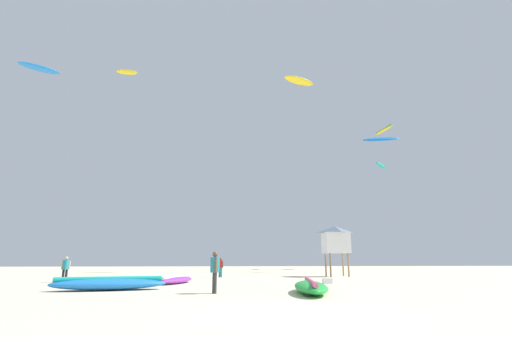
# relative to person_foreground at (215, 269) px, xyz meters

# --- Properties ---
(ground_plane) EXTENTS (120.00, 120.00, 0.00)m
(ground_plane) POSITION_rel_person_foreground_xyz_m (2.66, -6.40, -1.05)
(ground_plane) COLOR beige
(person_foreground) EXTENTS (0.41, 0.59, 1.80)m
(person_foreground) POSITION_rel_person_foreground_xyz_m (0.00, 0.00, 0.00)
(person_foreground) COLOR #2D2D33
(person_foreground) RESTS_ON ground
(person_midground) EXTENTS (0.51, 0.36, 1.61)m
(person_midground) POSITION_rel_person_foreground_xyz_m (-9.77, 8.41, -0.11)
(person_midground) COLOR black
(person_midground) RESTS_ON ground
(person_left) EXTENTS (0.45, 0.35, 1.54)m
(person_left) POSITION_rel_person_foreground_xyz_m (0.04, 14.15, -0.15)
(person_left) COLOR teal
(person_left) RESTS_ON ground
(kite_grounded_near) EXTENTS (2.24, 3.96, 0.45)m
(kite_grounded_near) POSITION_rel_person_foreground_xyz_m (-2.49, 6.70, -0.83)
(kite_grounded_near) COLOR purple
(kite_grounded_near) RESTS_ON ground
(kite_grounded_mid) EXTENTS (2.05, 5.14, 0.60)m
(kite_grounded_mid) POSITION_rel_person_foreground_xyz_m (4.22, -0.36, -0.76)
(kite_grounded_mid) COLOR green
(kite_grounded_mid) RESTS_ON ground
(kite_grounded_far) EXTENTS (5.55, 2.66, 0.65)m
(kite_grounded_far) POSITION_rel_person_foreground_xyz_m (-5.12, 2.01, -0.74)
(kite_grounded_far) COLOR blue
(kite_grounded_far) RESTS_ON ground
(lifeguard_tower) EXTENTS (2.30, 2.30, 4.15)m
(lifeguard_tower) POSITION_rel_person_foreground_xyz_m (9.72, 14.58, 2.00)
(lifeguard_tower) COLOR #8C704C
(lifeguard_tower) RESTS_ON ground
(cooler_box) EXTENTS (0.56, 0.36, 0.32)m
(cooler_box) POSITION_rel_person_foreground_xyz_m (6.61, 5.96, -0.89)
(cooler_box) COLOR white
(cooler_box) RESTS_ON ground
(kite_aloft_0) EXTENTS (2.59, 1.02, 0.59)m
(kite_aloft_0) POSITION_rel_person_foreground_xyz_m (-12.30, 26.88, 23.04)
(kite_aloft_0) COLOR yellow
(kite_aloft_1) EXTENTS (4.51, 3.07, 0.75)m
(kite_aloft_1) POSITION_rel_person_foreground_xyz_m (9.26, 26.06, 22.24)
(kite_aloft_1) COLOR yellow
(kite_aloft_2) EXTENTS (4.29, 2.19, 0.94)m
(kite_aloft_2) POSITION_rel_person_foreground_xyz_m (18.38, 23.90, 14.05)
(kite_aloft_2) COLOR blue
(kite_aloft_3) EXTENTS (3.25, 4.01, 0.86)m
(kite_aloft_3) POSITION_rel_person_foreground_xyz_m (22.97, 35.26, 13.71)
(kite_aloft_3) COLOR #19B29E
(kite_aloft_4) EXTENTS (1.98, 4.56, 0.91)m
(kite_aloft_4) POSITION_rel_person_foreground_xyz_m (23.70, 35.03, 19.14)
(kite_aloft_4) COLOR yellow
(kite_aloft_5) EXTENTS (3.53, 2.85, 0.49)m
(kite_aloft_5) POSITION_rel_person_foreground_xyz_m (-17.55, 16.82, 18.01)
(kite_aloft_5) COLOR blue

